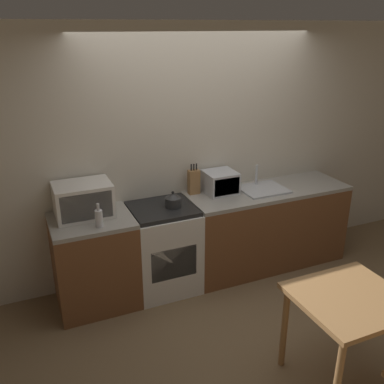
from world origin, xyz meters
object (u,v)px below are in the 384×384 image
microwave (83,200)px  toaster_oven (220,182)px  stove_range (163,248)px  bottle (99,218)px  kettle (173,200)px  dining_table (349,309)px

microwave → toaster_oven: 1.43m
stove_range → bottle: (-0.65, -0.19, 0.54)m
kettle → microwave: bearing=170.8°
kettle → dining_table: kettle is taller
kettle → bottle: size_ratio=0.75×
stove_range → bottle: size_ratio=4.13×
microwave → kettle: bearing=-9.2°
bottle → stove_range: bearing=16.2°
stove_range → toaster_oven: bearing=10.5°
microwave → dining_table: (1.54, -1.82, -0.42)m
kettle → dining_table: bearing=-67.1°
stove_range → toaster_oven: (0.70, 0.13, 0.57)m
kettle → toaster_oven: bearing=15.4°
microwave → bottle: bearing=-75.0°
bottle → dining_table: 2.15m
stove_range → microwave: 0.96m
stove_range → toaster_oven: size_ratio=2.79×
bottle → toaster_oven: size_ratio=0.68×
stove_range → dining_table: size_ratio=1.16×
bottle → dining_table: size_ratio=0.28×
kettle → dining_table: (0.71, -1.69, -0.33)m
toaster_oven → dining_table: 1.89m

